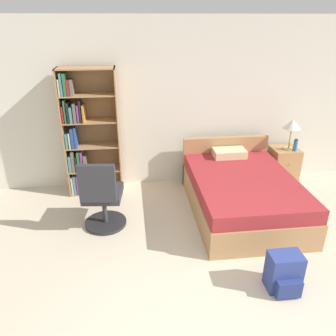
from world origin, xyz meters
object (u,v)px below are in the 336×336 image
at_px(nightstand, 283,165).
at_px(table_lamp, 292,126).
at_px(water_bottle, 295,145).
at_px(office_chair, 102,198).
at_px(backpack_blue, 284,273).
at_px(bed, 241,192).
at_px(bookshelf, 85,136).

distance_m(nightstand, table_lamp, 0.70).
bearing_deg(water_bottle, office_chair, -163.19).
bearing_deg(water_bottle, backpack_blue, -116.97).
bearing_deg(bed, office_chair, -173.15).
bearing_deg(bookshelf, nightstand, -0.89).
xyz_separation_m(table_lamp, backpack_blue, (-1.05, -2.28, -0.81)).
bearing_deg(bookshelf, bed, -20.61).
bearing_deg(nightstand, bookshelf, 179.11).
height_order(bookshelf, nightstand, bookshelf).
relative_size(bed, water_bottle, 10.00).
xyz_separation_m(office_chair, backpack_blue, (1.88, -1.30, -0.26)).
distance_m(office_chair, nightstand, 3.08).
distance_m(bookshelf, bed, 2.45).
bearing_deg(office_chair, table_lamp, 18.41).
xyz_separation_m(nightstand, table_lamp, (0.03, -0.04, 0.70)).
relative_size(nightstand, backpack_blue, 1.46).
xyz_separation_m(nightstand, water_bottle, (0.10, -0.10, 0.40)).
height_order(water_bottle, backpack_blue, water_bottle).
height_order(bookshelf, bed, bookshelf).
xyz_separation_m(office_chair, table_lamp, (2.93, 0.97, 0.55)).
bearing_deg(backpack_blue, water_bottle, 63.03).
bearing_deg(backpack_blue, table_lamp, 65.23).
bearing_deg(table_lamp, bookshelf, 178.47).
relative_size(bed, office_chair, 1.96).
relative_size(bookshelf, office_chair, 1.93).
xyz_separation_m(bed, table_lamp, (1.01, 0.74, 0.72)).
xyz_separation_m(water_bottle, backpack_blue, (-1.12, -2.21, -0.50)).
xyz_separation_m(office_chair, nightstand, (2.90, 1.01, -0.15)).
relative_size(office_chair, backpack_blue, 2.40).
bearing_deg(table_lamp, nightstand, 125.98).
xyz_separation_m(bookshelf, nightstand, (3.19, -0.05, -0.64)).
relative_size(table_lamp, water_bottle, 2.53).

